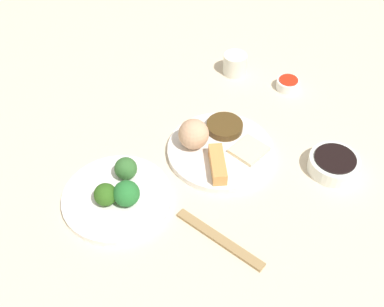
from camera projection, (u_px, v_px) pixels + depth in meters
The scene contains 16 objects.
tabletop at pixel (222, 153), 1.12m from camera, with size 2.20×2.20×0.02m, color beige.
main_plate at pixel (221, 151), 1.10m from camera, with size 0.25×0.25×0.02m, color white.
rice_scoop at pixel (194, 134), 1.07m from camera, with size 0.07×0.07×0.07m, color tan.
spring_roll at pixel (218, 164), 1.04m from camera, with size 0.10×0.03×0.03m, color #DC944D.
crab_rangoon_wonton at pixel (249, 150), 1.08m from camera, with size 0.07×0.07×0.01m, color beige.
stir_fry_heap at pixel (225, 127), 1.13m from camera, with size 0.09×0.09×0.02m, color #4E3718.
broccoli_plate at pixel (117, 197), 1.00m from camera, with size 0.24×0.24×0.01m, color white.
broccoli_floret_0 at pixel (126, 193), 0.97m from camera, with size 0.06×0.06×0.06m, color #25702F.
broccoli_floret_1 at pixel (105, 195), 0.97m from camera, with size 0.05×0.05×0.05m, color #305F1B.
broccoli_floret_2 at pixel (126, 168), 1.02m from camera, with size 0.05×0.05×0.05m, color #34682F.
soy_sauce_bowl at pixel (333, 164), 1.05m from camera, with size 0.11×0.11×0.04m, color white.
soy_sauce_bowl_liquid at pixel (335, 158), 1.04m from camera, with size 0.09×0.09×0.00m, color black.
sauce_ramekin_sweet_and_sour at pixel (288, 84), 1.26m from camera, with size 0.06×0.06×0.03m, color white.
sauce_ramekin_sweet_and_sour_liquid at pixel (289, 80), 1.25m from camera, with size 0.05×0.05×0.00m, color red.
teacup at pixel (235, 64), 1.30m from camera, with size 0.07×0.07×0.06m, color silver.
chopsticks_pair at pixel (219, 239), 0.93m from camera, with size 0.21×0.02×0.01m, color #A17F50.
Camera 1 is at (0.30, -0.71, 0.82)m, focal length 43.80 mm.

